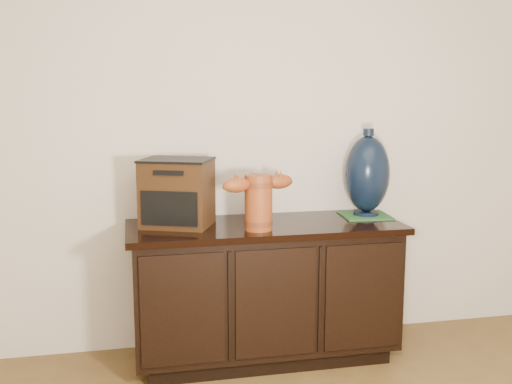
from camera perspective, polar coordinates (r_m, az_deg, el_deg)
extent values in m
plane|color=silver|center=(3.39, -0.17, 6.99)|extent=(4.50, 0.00, 4.50)
cube|color=black|center=(3.43, 0.80, -14.77)|extent=(1.29, 0.45, 0.08)
cube|color=black|center=(3.30, 0.82, -9.06)|extent=(1.40, 0.50, 0.64)
cube|color=black|center=(3.20, 0.83, -3.33)|extent=(1.46, 0.56, 0.03)
cube|color=black|center=(2.99, -6.99, -11.12)|extent=(0.41, 0.01, 0.56)
cube|color=black|center=(3.06, 1.90, -10.55)|extent=(0.41, 0.01, 0.56)
cube|color=black|center=(3.20, 10.16, -9.80)|extent=(0.41, 0.01, 0.56)
cylinder|color=#9F481D|center=(3.03, 0.23, -1.02)|extent=(0.17, 0.17, 0.28)
cylinder|color=#43180D|center=(3.05, 0.23, -2.93)|extent=(0.18, 0.18, 0.03)
cylinder|color=#43180D|center=(3.01, 0.23, 0.74)|extent=(0.18, 0.18, 0.03)
ellipsoid|color=#9F481D|center=(2.96, -1.85, 0.66)|extent=(0.16, 0.11, 0.08)
ellipsoid|color=#9F481D|center=(3.07, 2.24, 1.00)|extent=(0.16, 0.11, 0.08)
cube|color=#371F0D|center=(3.15, -7.50, -0.14)|extent=(0.42, 0.38, 0.34)
cube|color=black|center=(3.03, -8.28, -1.59)|extent=(0.27, 0.12, 0.18)
cube|color=black|center=(3.12, -7.57, 3.05)|extent=(0.43, 0.40, 0.01)
cube|color=#2A5F2E|center=(3.44, 10.35, -2.21)|extent=(0.28, 0.28, 0.01)
cylinder|color=black|center=(3.44, 10.43, -1.97)|extent=(0.14, 0.14, 0.02)
ellipsoid|color=black|center=(3.41, 10.55, 1.71)|extent=(0.27, 0.27, 0.43)
cylinder|color=black|center=(3.38, 10.67, 5.62)|extent=(0.06, 0.06, 0.04)
cylinder|color=#580F17|center=(3.38, 0.47, -0.98)|extent=(0.06, 0.06, 0.16)
cylinder|color=silver|center=(3.36, 0.47, 0.58)|extent=(0.06, 0.06, 0.03)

